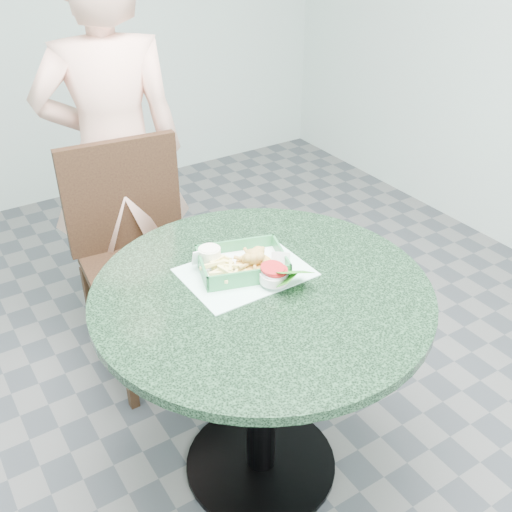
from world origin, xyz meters
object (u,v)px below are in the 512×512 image
crab_sandwich (255,263)px  sauce_ramekin (209,264)px  cafe_table (261,338)px  diner_person (113,143)px  dining_chair (138,244)px  food_basket (242,271)px

crab_sandwich → sauce_ramekin: crab_sandwich is taller
cafe_table → diner_person: bearing=91.7°
diner_person → sauce_ramekin: size_ratio=25.81×
crab_sandwich → dining_chair: bearing=97.8°
dining_chair → sauce_ramekin: 0.71m
cafe_table → sauce_ramekin: size_ratio=14.75×
food_basket → diner_person: bearing=91.8°
dining_chair → sauce_ramekin: size_ratio=13.87×
food_basket → dining_chair: bearing=95.6°
dining_chair → crab_sandwich: (0.10, -0.72, 0.27)m
crab_sandwich → sauce_ramekin: size_ratio=1.63×
cafe_table → sauce_ramekin: (-0.09, 0.15, 0.22)m
food_basket → crab_sandwich: bearing=-36.6°
dining_chair → crab_sandwich: bearing=-76.2°
cafe_table → sauce_ramekin: bearing=121.6°
food_basket → sauce_ramekin: size_ratio=3.76×
dining_chair → crab_sandwich: dining_chair is taller
dining_chair → food_basket: 0.73m
cafe_table → food_basket: food_basket is taller
diner_person → cafe_table: bearing=106.1°
sauce_ramekin → dining_chair: bearing=88.0°
cafe_table → dining_chair: bearing=94.8°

